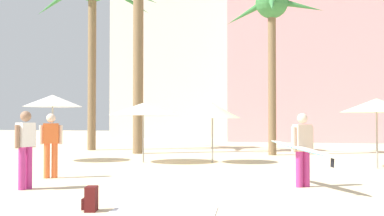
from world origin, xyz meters
TOP-DOWN VIEW (x-y plane):
  - palm_tree_far_left at (0.39, 16.39)m, footprint 4.44×4.40m
  - cafe_umbrella_1 at (-7.31, 11.08)m, footprint 2.18×2.18m
  - cafe_umbrella_2 at (-1.35, 11.92)m, footprint 2.07×2.07m
  - cafe_umbrella_3 at (4.16, 11.18)m, footprint 2.30×2.30m
  - cafe_umbrella_4 at (-3.81, 11.39)m, footprint 2.51×2.51m
  - beach_towel at (-0.18, 2.51)m, footprint 1.89×1.22m
  - backpack at (-1.39, 2.24)m, footprint 0.30×0.34m
  - person_far_left at (2.00, 6.07)m, footprint 1.86×2.58m
  - person_near_left at (-4.55, 6.30)m, footprint 0.57×0.39m
  - person_mid_right at (-3.98, 4.27)m, footprint 0.29×0.61m

SIDE VIEW (x-z plane):
  - beach_towel at x=-0.18m, z-range 0.00..0.01m
  - backpack at x=-1.39m, z-range -0.01..0.41m
  - person_far_left at x=2.00m, z-range 0.07..1.77m
  - person_near_left at x=-4.55m, z-range 0.08..1.80m
  - person_mid_right at x=-3.98m, z-range 0.09..1.83m
  - cafe_umbrella_2 at x=-1.35m, z-range 0.80..2.95m
  - cafe_umbrella_4 at x=-3.81m, z-range 0.86..3.03m
  - cafe_umbrella_3 at x=4.16m, z-range 0.89..3.13m
  - cafe_umbrella_1 at x=-7.31m, z-range 1.02..3.51m
  - palm_tree_far_left at x=0.39m, z-range 2.36..9.86m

